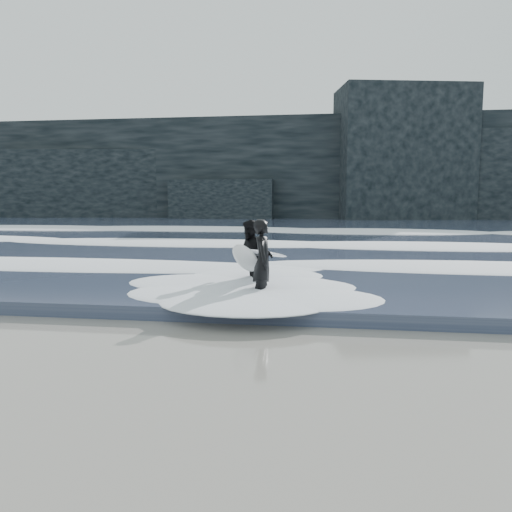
% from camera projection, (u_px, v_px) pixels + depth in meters
% --- Properties ---
extents(ground, '(120.00, 120.00, 0.00)m').
position_uv_depth(ground, '(155.00, 380.00, 6.68)').
color(ground, '#8B5A4F').
rests_on(ground, ground).
extents(sea, '(90.00, 52.00, 0.30)m').
position_uv_depth(sea, '(296.00, 229.00, 35.15)').
color(sea, '#343D55').
rests_on(sea, ground).
extents(headland, '(70.00, 9.00, 10.00)m').
position_uv_depth(headland, '(308.00, 171.00, 51.27)').
color(headland, black).
rests_on(headland, ground).
extents(foam_near, '(60.00, 3.20, 0.20)m').
position_uv_depth(foam_near, '(254.00, 262.00, 15.47)').
color(foam_near, white).
rests_on(foam_near, sea).
extents(foam_mid, '(60.00, 4.00, 0.24)m').
position_uv_depth(foam_mid, '(277.00, 242.00, 22.35)').
color(foam_mid, white).
rests_on(foam_mid, sea).
extents(foam_far, '(60.00, 4.80, 0.30)m').
position_uv_depth(foam_far, '(292.00, 228.00, 31.18)').
color(foam_far, white).
rests_on(foam_far, sea).
extents(surfer_left, '(0.93, 1.87, 1.93)m').
position_uv_depth(surfer_left, '(260.00, 261.00, 11.45)').
color(surfer_left, black).
rests_on(surfer_left, ground).
extents(surfer_right, '(1.57, 2.14, 1.85)m').
position_uv_depth(surfer_right, '(251.00, 255.00, 12.84)').
color(surfer_right, black).
rests_on(surfer_right, ground).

